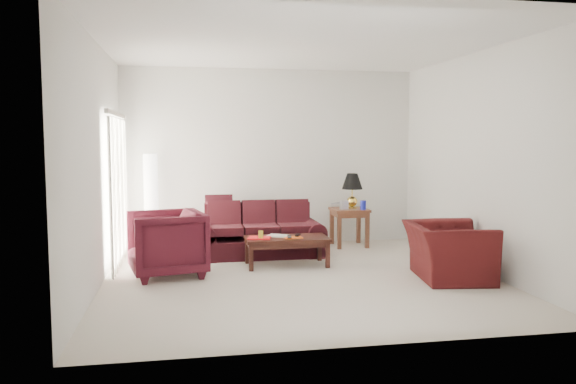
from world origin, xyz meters
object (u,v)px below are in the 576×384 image
object	(u,v)px
sofa	(260,230)
coffee_table	(287,251)
end_table	(349,227)
floor_lamp	(151,202)
armchair_right	(448,251)
armchair_left	(166,243)

from	to	relation	value
sofa	coffee_table	size ratio (longest dim) A/B	1.66
end_table	coffee_table	world-z (taller)	end_table
floor_lamp	armchair_right	distance (m)	4.69
sofa	armchair_right	distance (m)	2.89
floor_lamp	armchair_left	bearing A→B (deg)	-80.59
sofa	end_table	bearing A→B (deg)	13.34
floor_lamp	armchair_left	xyz separation A→B (m)	(0.29, -1.78, -0.36)
armchair_right	coffee_table	size ratio (longest dim) A/B	0.94
end_table	coffee_table	xyz separation A→B (m)	(-1.31, -1.29, -0.11)
sofa	armchair_right	bearing A→B (deg)	-46.13
armchair_left	coffee_table	bearing A→B (deg)	88.84
sofa	end_table	xyz separation A→B (m)	(1.60, 0.56, -0.08)
end_table	armchair_right	bearing A→B (deg)	-75.92
floor_lamp	armchair_right	bearing A→B (deg)	-33.76
end_table	armchair_right	world-z (taller)	armchair_right
floor_lamp	armchair_left	world-z (taller)	floor_lamp
end_table	coffee_table	size ratio (longest dim) A/B	0.54
sofa	armchair_left	bearing A→B (deg)	-148.74
armchair_right	floor_lamp	bearing A→B (deg)	64.00
sofa	floor_lamp	bearing A→B (deg)	150.56
sofa	coffee_table	distance (m)	0.81
sofa	armchair_right	xyz separation A→B (m)	(2.21, -1.87, -0.04)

